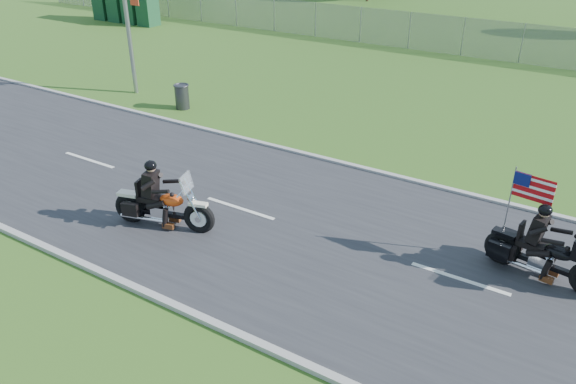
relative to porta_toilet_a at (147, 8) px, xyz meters
The scene contains 12 objects.
ground 27.83m from the porta_toilet_a, 37.69° to the right, with size 420.00×420.00×0.00m, color #244616.
road 27.83m from the porta_toilet_a, 37.69° to the right, with size 120.00×8.00×0.04m, color #28282B.
curb_north 25.55m from the porta_toilet_a, 30.48° to the right, with size 120.00×0.18×0.12m, color #9E9B93.
curb_south 30.47m from the porta_toilet_a, 43.74° to the right, with size 120.00×0.18×0.12m, color #9E9B93.
fence 17.26m from the porta_toilet_a, 10.01° to the left, with size 60.00×0.03×2.00m, color gray.
porta_toilet_a is the anchor object (origin of this frame).
porta_toilet_b 1.40m from the porta_toilet_a, behind, with size 1.10×1.10×2.30m, color #143F21.
porta_toilet_c 2.80m from the porta_toilet_a, behind, with size 1.10×1.10×2.30m, color #143F21.
porta_toilet_d 4.20m from the porta_toilet_a, behind, with size 1.10×1.10×2.30m, color #143F21.
motorcycle_lead 26.63m from the porta_toilet_a, 44.81° to the right, with size 2.71×1.17×1.86m.
motorcycle_follow 31.80m from the porta_toilet_a, 30.20° to the right, with size 2.68×1.02×2.24m.
trash_can 17.46m from the porta_toilet_a, 41.26° to the right, with size 0.55×0.55×0.96m, color #3C3C42.
Camera 1 is at (6.12, -10.55, 7.46)m, focal length 35.00 mm.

